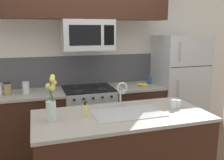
{
  "coord_description": "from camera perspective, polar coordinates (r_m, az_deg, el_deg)",
  "views": [
    {
      "loc": [
        -0.78,
        -2.76,
        1.8
      ],
      "look_at": [
        0.18,
        0.27,
        1.16
      ],
      "focal_mm": 40.0,
      "sensor_mm": 36.0,
      "label": 1
    }
  ],
  "objects": [
    {
      "name": "island_counter",
      "position": [
        2.89,
        2.15,
        -16.31
      ],
      "size": [
        1.88,
        0.89,
        0.91
      ],
      "color": "#381E14",
      "rests_on": "ground"
    },
    {
      "name": "refrigerator",
      "position": [
        4.48,
        14.87,
        -1.15
      ],
      "size": [
        0.8,
        0.74,
        1.71
      ],
      "color": "#B7BABF",
      "rests_on": "ground"
    },
    {
      "name": "sink_faucet",
      "position": [
        2.88,
        2.24,
        -2.55
      ],
      "size": [
        0.14,
        0.14,
        0.31
      ],
      "color": "#B7BABF",
      "rests_on": "island_counter"
    },
    {
      "name": "kitchen_sink",
      "position": [
        2.76,
        3.74,
        -8.96
      ],
      "size": [
        0.76,
        0.44,
        0.16
      ],
      "color": "#ADAFB5",
      "rests_on": "island_counter"
    },
    {
      "name": "splash_band",
      "position": [
        4.11,
        -6.46,
        2.23
      ],
      "size": [
        3.53,
        0.01,
        0.48
      ],
      "primitive_type": "cube",
      "color": "#4C4C51",
      "rests_on": "rear_partition"
    },
    {
      "name": "back_counter_right",
      "position": [
        4.2,
        5.33,
        -7.29
      ],
      "size": [
        0.85,
        0.65,
        0.91
      ],
      "color": "#381E14",
      "rests_on": "ground"
    },
    {
      "name": "back_counter_left",
      "position": [
        3.9,
        -18.04,
        -9.35
      ],
      "size": [
        1.01,
        0.65,
        0.91
      ],
      "color": "#381E14",
      "rests_on": "ground"
    },
    {
      "name": "banana_bunch",
      "position": [
        4.06,
        7.12,
        -1.02
      ],
      "size": [
        0.19,
        0.12,
        0.07
      ],
      "color": "yellow",
      "rests_on": "back_counter_right"
    },
    {
      "name": "drinking_glass",
      "position": [
        2.96,
        13.89,
        -5.39
      ],
      "size": [
        0.07,
        0.07,
        0.11
      ],
      "color": "silver",
      "rests_on": "island_counter"
    },
    {
      "name": "dish_soap_bottle",
      "position": [
        2.62,
        -6.2,
        -6.95
      ],
      "size": [
        0.06,
        0.05,
        0.16
      ],
      "color": "#DBCC75",
      "rests_on": "island_counter"
    },
    {
      "name": "flower_vase",
      "position": [
        2.55,
        -13.7,
        -5.64
      ],
      "size": [
        0.11,
        0.13,
        0.46
      ],
      "color": "silver",
      "rests_on": "island_counter"
    },
    {
      "name": "storage_jar_short",
      "position": [
        3.75,
        -19.08,
        -1.65
      ],
      "size": [
        0.1,
        0.1,
        0.17
      ],
      "color": "silver",
      "rests_on": "back_counter_left"
    },
    {
      "name": "rear_partition",
      "position": [
        4.21,
        -2.64,
        4.57
      ],
      "size": [
        5.2,
        0.1,
        2.6
      ],
      "primitive_type": "cube",
      "color": "silver",
      "rests_on": "ground"
    },
    {
      "name": "coffee_tin",
      "position": [
        4.22,
        8.47,
        -0.13
      ],
      "size": [
        0.08,
        0.08,
        0.11
      ],
      "primitive_type": "cylinder",
      "color": "#1E5184",
      "rests_on": "back_counter_right"
    },
    {
      "name": "microwave",
      "position": [
        3.72,
        -5.6,
        10.21
      ],
      "size": [
        0.74,
        0.4,
        0.44
      ],
      "color": "#B7BABF"
    },
    {
      "name": "stove_range",
      "position": [
        3.97,
        -5.31,
        -8.33
      ],
      "size": [
        0.76,
        0.64,
        0.93
      ],
      "color": "#B7BABF",
      "rests_on": "ground"
    },
    {
      "name": "spare_glass",
      "position": [
        3.01,
        14.77,
        -5.31
      ],
      "size": [
        0.08,
        0.08,
        0.09
      ],
      "color": "silver",
      "rests_on": "island_counter"
    },
    {
      "name": "storage_jar_medium",
      "position": [
        3.74,
        -22.76,
        -1.87
      ],
      "size": [
        0.1,
        0.1,
        0.18
      ],
      "color": "#997F5B",
      "rests_on": "back_counter_left"
    }
  ]
}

